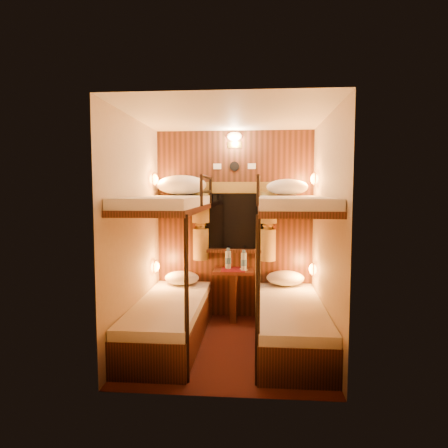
# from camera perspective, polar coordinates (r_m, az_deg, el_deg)

# --- Properties ---
(floor) EXTENTS (2.10, 2.10, 0.00)m
(floor) POSITION_cam_1_polar(r_m,az_deg,el_deg) (4.43, 0.68, -17.00)
(floor) COLOR #3C1B10
(floor) RESTS_ON ground
(ceiling) EXTENTS (2.10, 2.10, 0.00)m
(ceiling) POSITION_cam_1_polar(r_m,az_deg,el_deg) (4.17, 0.71, 15.22)
(ceiling) COLOR silver
(ceiling) RESTS_ON wall_back
(wall_back) EXTENTS (2.40, 0.00, 2.40)m
(wall_back) POSITION_cam_1_polar(r_m,az_deg,el_deg) (5.18, 1.51, -0.10)
(wall_back) COLOR #C6B293
(wall_back) RESTS_ON floor
(wall_front) EXTENTS (2.40, 0.00, 2.40)m
(wall_front) POSITION_cam_1_polar(r_m,az_deg,el_deg) (3.09, -0.67, -3.52)
(wall_front) COLOR #C6B293
(wall_front) RESTS_ON floor
(wall_left) EXTENTS (0.00, 2.40, 2.40)m
(wall_left) POSITION_cam_1_polar(r_m,az_deg,el_deg) (4.32, -12.66, -1.22)
(wall_left) COLOR #C6B293
(wall_left) RESTS_ON floor
(wall_right) EXTENTS (0.00, 2.40, 2.40)m
(wall_right) POSITION_cam_1_polar(r_m,az_deg,el_deg) (4.18, 14.49, -1.46)
(wall_right) COLOR #C6B293
(wall_right) RESTS_ON floor
(back_panel) EXTENTS (2.00, 0.03, 2.40)m
(back_panel) POSITION_cam_1_polar(r_m,az_deg,el_deg) (5.16, 1.50, -0.11)
(back_panel) COLOR #311B0D
(back_panel) RESTS_ON floor
(bunk_left) EXTENTS (0.72, 1.90, 1.82)m
(bunk_left) POSITION_cam_1_polar(r_m,az_deg,el_deg) (4.41, -7.80, -9.50)
(bunk_left) COLOR #311B0D
(bunk_left) RESTS_ON floor
(bunk_right) EXTENTS (0.72, 1.90, 1.82)m
(bunk_right) POSITION_cam_1_polar(r_m,az_deg,el_deg) (4.32, 9.48, -9.81)
(bunk_right) COLOR #311B0D
(bunk_right) RESTS_ON floor
(window) EXTENTS (1.00, 0.12, 0.79)m
(window) POSITION_cam_1_polar(r_m,az_deg,el_deg) (5.13, 1.48, -0.35)
(window) COLOR black
(window) RESTS_ON back_panel
(curtains) EXTENTS (1.10, 0.22, 1.00)m
(curtains) POSITION_cam_1_polar(r_m,az_deg,el_deg) (5.09, 1.46, 0.54)
(curtains) COLOR brown
(curtains) RESTS_ON back_panel
(back_fixtures) EXTENTS (0.54, 0.09, 0.48)m
(back_fixtures) POSITION_cam_1_polar(r_m,az_deg,el_deg) (5.14, 1.50, 11.55)
(back_fixtures) COLOR black
(back_fixtures) RESTS_ON back_panel
(reading_lamps) EXTENTS (2.00, 0.20, 1.25)m
(reading_lamps) POSITION_cam_1_polar(r_m,az_deg,el_deg) (4.82, 1.28, 0.01)
(reading_lamps) COLOR orange
(reading_lamps) RESTS_ON wall_left
(table) EXTENTS (0.50, 0.34, 0.66)m
(table) POSITION_cam_1_polar(r_m,az_deg,el_deg) (5.11, 1.36, -9.10)
(table) COLOR #5D2615
(table) RESTS_ON floor
(bottle_left) EXTENTS (0.08, 0.08, 0.27)m
(bottle_left) POSITION_cam_1_polar(r_m,az_deg,el_deg) (5.10, 0.60, -5.11)
(bottle_left) COLOR #99BFE5
(bottle_left) RESTS_ON table
(bottle_right) EXTENTS (0.08, 0.08, 0.26)m
(bottle_right) POSITION_cam_1_polar(r_m,az_deg,el_deg) (4.99, 2.84, -5.38)
(bottle_right) COLOR #99BFE5
(bottle_right) RESTS_ON table
(sachet_a) EXTENTS (0.09, 0.07, 0.01)m
(sachet_a) POSITION_cam_1_polar(r_m,az_deg,el_deg) (5.08, 2.74, -6.44)
(sachet_a) COLOR silver
(sachet_a) RESTS_ON table
(sachet_b) EXTENTS (0.07, 0.05, 0.01)m
(sachet_b) POSITION_cam_1_polar(r_m,az_deg,el_deg) (5.03, 3.07, -6.57)
(sachet_b) COLOR silver
(sachet_b) RESTS_ON table
(pillow_lower_left) EXTENTS (0.43, 0.31, 0.17)m
(pillow_lower_left) POSITION_cam_1_polar(r_m,az_deg,el_deg) (5.11, -6.02, -7.66)
(pillow_lower_left) COLOR white
(pillow_lower_left) RESTS_ON bunk_left
(pillow_lower_right) EXTENTS (0.47, 0.34, 0.19)m
(pillow_lower_right) POSITION_cam_1_polar(r_m,az_deg,el_deg) (5.10, 8.75, -7.64)
(pillow_lower_right) COLOR white
(pillow_lower_right) RESTS_ON bunk_right
(pillow_upper_left) EXTENTS (0.62, 0.44, 0.24)m
(pillow_upper_left) POSITION_cam_1_polar(r_m,az_deg,el_deg) (5.02, -6.09, 5.56)
(pillow_upper_left) COLOR white
(pillow_upper_left) RESTS_ON bunk_left
(pillow_upper_right) EXTENTS (0.49, 0.35, 0.19)m
(pillow_upper_right) POSITION_cam_1_polar(r_m,az_deg,el_deg) (4.85, 9.04, 5.23)
(pillow_upper_right) COLOR white
(pillow_upper_right) RESTS_ON bunk_right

